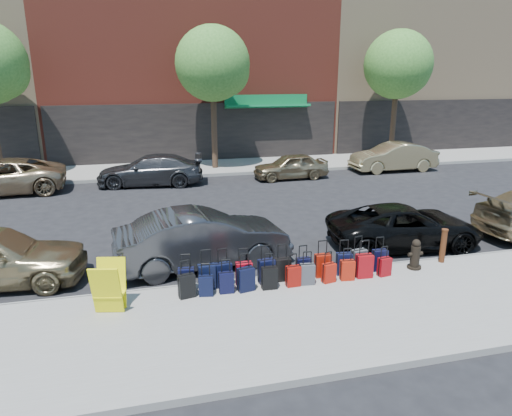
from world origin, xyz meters
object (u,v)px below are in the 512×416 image
object	(u,v)px
car_near_2	(405,226)
display_rack	(109,287)
car_far_2	(291,166)
car_far_3	(393,157)
car_far_1	(150,170)
tree_center	(215,66)
bollard	(443,245)
fire_hydrant	(415,255)
car_near_1	(203,239)
tree_right	(400,67)
suitcase_front_5	(283,269)

from	to	relation	value
car_near_2	display_rack	bearing A→B (deg)	110.12
car_far_2	car_far_3	distance (m)	5.94
car_far_1	car_far_2	bearing A→B (deg)	94.85
tree_center	car_far_2	distance (m)	6.45
bollard	tree_center	bearing A→B (deg)	104.90
bollard	car_far_1	bearing A→B (deg)	122.46
car_near_2	car_far_1	distance (m)	12.31
tree_center	bollard	distance (m)	15.49
fire_hydrant	car_far_1	xyz separation A→B (m)	(-6.44, 11.80, 0.19)
car_far_2	car_near_1	bearing A→B (deg)	-31.72
bollard	car_far_1	xyz separation A→B (m)	(-7.39, 11.61, 0.07)
car_near_1	car_far_1	size ratio (longest dim) A/B	0.96
tree_right	car_near_1	distance (m)	18.62
car_far_1	car_far_3	size ratio (longest dim) A/B	1.06
tree_center	tree_right	distance (m)	10.50
car_far_1	fire_hydrant	bearing A→B (deg)	36.07
car_far_2	tree_center	bearing A→B (deg)	-134.20
tree_center	car_far_3	bearing A→B (deg)	-15.07
tree_center	car_near_1	xyz separation A→B (m)	(-2.44, -12.57, -4.64)
tree_center	car_far_2	world-z (taller)	tree_center
tree_center	tree_right	size ratio (longest dim) A/B	1.00
tree_right	car_far_3	xyz separation A→B (m)	(-1.40, -2.45, -4.66)
fire_hydrant	display_rack	world-z (taller)	display_rack
bollard	display_rack	xyz separation A→B (m)	(-8.53, -0.60, 0.06)
suitcase_front_5	car_near_1	bearing A→B (deg)	134.45
tree_right	car_near_2	xyz separation A→B (m)	(-6.86, -12.58, -4.78)
tree_right	display_rack	size ratio (longest dim) A/B	6.63
tree_center	car_near_2	distance (m)	13.94
tree_center	car_far_2	size ratio (longest dim) A/B	1.97
tree_center	car_far_3	xyz separation A→B (m)	(9.10, -2.45, -4.66)
tree_center	display_rack	bearing A→B (deg)	-107.71
tree_right	car_near_1	size ratio (longest dim) A/B	1.56
car_far_3	car_far_1	bearing A→B (deg)	-89.18
display_rack	car_far_2	bearing A→B (deg)	68.97
bollard	car_near_1	distance (m)	6.45
fire_hydrant	car_far_1	distance (m)	13.45
fire_hydrant	display_rack	size ratio (longest dim) A/B	0.73
car_near_1	car_far_2	distance (m)	11.15
car_near_1	tree_right	bearing A→B (deg)	-53.27
car_far_3	car_near_2	bearing A→B (deg)	-28.28
suitcase_front_5	display_rack	xyz separation A→B (m)	(-4.02, -0.54, 0.25)
tree_center	suitcase_front_5	size ratio (longest dim) A/B	7.84
display_rack	car_near_2	bearing A→B (deg)	27.67
tree_right	car_far_2	bearing A→B (deg)	-158.16
display_rack	car_near_2	distance (m)	8.68
display_rack	fire_hydrant	bearing A→B (deg)	15.67
display_rack	car_far_3	xyz separation A→B (m)	(13.84, 12.38, 0.06)
fire_hydrant	car_near_1	xyz separation A→B (m)	(-5.27, 1.86, 0.25)
tree_right	car_far_1	size ratio (longest dim) A/B	1.49
car_near_1	car_far_2	world-z (taller)	car_near_1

